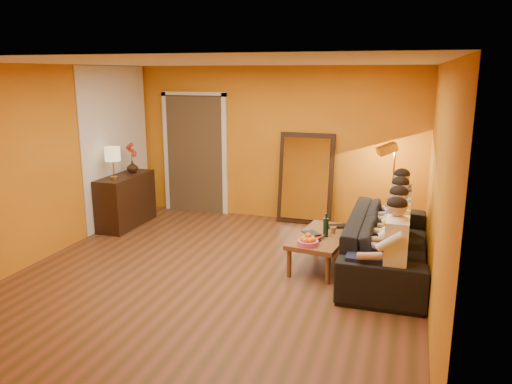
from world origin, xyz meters
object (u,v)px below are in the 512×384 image
(mirror_frame, at_px, (306,178))
(wine_bottle, at_px, (326,225))
(floor_lamp, at_px, (393,193))
(person_far_left, at_px, (396,252))
(person_mid_left, at_px, (398,237))
(sideboard, at_px, (126,200))
(dog, at_px, (392,272))
(sofa, at_px, (387,243))
(coffee_table, at_px, (322,250))
(person_mid_right, at_px, (399,223))
(laptop, at_px, (340,227))
(tumbler, at_px, (333,230))
(table_lamp, at_px, (113,163))
(vase, at_px, (132,167))
(person_far_right, at_px, (401,212))

(mirror_frame, distance_m, wine_bottle, 2.03)
(floor_lamp, height_order, person_far_left, floor_lamp)
(person_mid_left, bearing_deg, person_far_left, -90.00)
(sideboard, height_order, dog, sideboard)
(person_mid_left, bearing_deg, floor_lamp, 94.78)
(sofa, height_order, coffee_table, sofa)
(coffee_table, xyz_separation_m, person_mid_right, (0.95, 0.18, 0.40))
(wine_bottle, xyz_separation_m, laptop, (0.13, 0.40, -0.14))
(sofa, distance_m, laptop, 0.70)
(mirror_frame, relative_size, tumbler, 17.10)
(mirror_frame, distance_m, floor_lamp, 1.50)
(coffee_table, xyz_separation_m, person_far_left, (0.95, -0.92, 0.40))
(sofa, relative_size, person_mid_right, 2.05)
(table_lamp, relative_size, person_mid_left, 0.42)
(dog, distance_m, wine_bottle, 1.15)
(sofa, bearing_deg, floor_lamp, 0.82)
(person_mid_left, xyz_separation_m, person_mid_right, (0.00, 0.55, 0.00))
(sideboard, relative_size, vase, 6.06)
(table_lamp, xyz_separation_m, person_mid_right, (4.37, -0.29, -0.49))
(person_far_right, bearing_deg, dog, -91.15)
(wine_bottle, height_order, laptop, wine_bottle)
(mirror_frame, bearing_deg, floor_lamp, -17.08)
(mirror_frame, bearing_deg, person_far_right, -35.37)
(table_lamp, bearing_deg, dog, -15.83)
(sideboard, distance_m, wine_bottle, 3.57)
(mirror_frame, distance_m, person_mid_left, 2.73)
(floor_lamp, xyz_separation_m, vase, (-4.22, -0.39, 0.23))
(person_far_right, bearing_deg, vase, 176.18)
(mirror_frame, height_order, person_far_right, mirror_frame)
(coffee_table, relative_size, vase, 6.27)
(person_mid_left, xyz_separation_m, tumbler, (-0.83, 0.49, -0.15))
(person_far_left, distance_m, person_mid_left, 0.55)
(table_lamp, bearing_deg, vase, 90.00)
(mirror_frame, distance_m, person_mid_right, 2.30)
(mirror_frame, xyz_separation_m, person_far_left, (1.58, -2.77, -0.15))
(coffee_table, xyz_separation_m, laptop, (0.18, 0.35, 0.22))
(coffee_table, distance_m, laptop, 0.45)
(wine_bottle, height_order, vase, vase)
(sofa, relative_size, floor_lamp, 1.73)
(sofa, distance_m, dog, 0.85)
(sofa, xyz_separation_m, laptop, (-0.64, 0.27, 0.07))
(dog, bearing_deg, person_far_left, -104.43)
(vase, bearing_deg, wine_bottle, -17.24)
(table_lamp, height_order, person_mid_left, table_lamp)
(coffee_table, distance_m, person_mid_right, 1.05)
(person_far_left, bearing_deg, mirror_frame, 119.69)
(person_mid_left, height_order, vase, person_mid_left)
(person_far_left, distance_m, vase, 4.79)
(sideboard, height_order, sofa, sideboard)
(sofa, height_order, dog, sofa)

